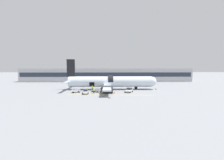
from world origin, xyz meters
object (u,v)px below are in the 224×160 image
Objects in this scene: baggage_tug_lead at (129,90)px; baggage_tug_mid at (85,92)px; ground_crew_supervisor at (108,89)px; baggage_cart_queued at (76,91)px; ground_crew_driver at (87,90)px; ground_crew_loader_a at (92,88)px; baggage_cart_loading at (96,91)px; airplane at (109,82)px; suitcase_on_tarmac_upright at (101,92)px; ground_crew_loader_b at (94,90)px.

baggage_tug_mid is at bearing -169.31° from baggage_tug_lead.
ground_crew_supervisor reaches higher than baggage_tug_mid.
baggage_tug_mid is 1.63× the size of ground_crew_supervisor.
ground_crew_driver reaches higher than baggage_cart_queued.
baggage_tug_mid is at bearing -101.57° from ground_crew_loader_a.
ground_crew_driver is 0.88× the size of ground_crew_supervisor.
baggage_cart_loading is at bearing 23.25° from ground_crew_driver.
ground_crew_supervisor is at bearing -20.66° from ground_crew_loader_a.
airplane is 4.86m from ground_crew_supervisor.
baggage_cart_loading is 2.09× the size of ground_crew_loader_a.
ground_crew_driver is at bearing 84.28° from baggage_tug_mid.
baggage_tug_lead is at bearing -5.34° from baggage_cart_loading.
ground_crew_loader_a reaches higher than baggage_cart_loading.
baggage_cart_queued reaches higher than suitcase_on_tarmac_upright.
ground_crew_driver is 6.87m from ground_crew_supervisor.
baggage_tug_mid is 6.56m from ground_crew_loader_a.
ground_crew_loader_a is at bearing 118.58° from baggage_cart_loading.
baggage_tug_mid is at bearing -161.89° from suitcase_on_tarmac_upright.
ground_crew_loader_b is (-11.09, -1.63, 0.27)m from baggage_tug_lead.
ground_crew_supervisor reaches higher than ground_crew_loader_b.
baggage_cart_queued is 1.87× the size of ground_crew_supervisor.
ground_crew_driver is at bearing -163.77° from ground_crew_supervisor.
baggage_cart_loading is 2.90m from ground_crew_driver.
ground_crew_supervisor is at bearing 10.83° from baggage_cart_queued.
airplane is 11.66m from baggage_tug_mid.
airplane is 9.02× the size of baggage_cart_loading.
ground_crew_loader_a is at bearing 75.02° from ground_crew_driver.
ground_crew_supervisor is (10.16, 1.94, 0.43)m from baggage_cart_queued.
baggage_tug_mid reaches higher than suitcase_on_tarmac_upright.
ground_crew_loader_b is (-0.46, -2.62, 0.47)m from baggage_cart_loading.
baggage_cart_queued is at bearing 173.25° from suitcase_on_tarmac_upright.
airplane is at bearing 50.41° from baggage_tug_mid.
ground_crew_supervisor is (6.59, 1.92, 0.12)m from ground_crew_driver.
ground_crew_loader_a is at bearing 78.43° from baggage_tug_mid.
airplane is at bearing 69.05° from suitcase_on_tarmac_upright.
baggage_cart_loading is 2.63m from suitcase_on_tarmac_upright.
ground_crew_loader_a is at bearing 122.62° from suitcase_on_tarmac_upright.
ground_crew_supervisor is at bearing -95.88° from airplane.
ground_crew_supervisor reaches higher than baggage_tug_lead.
suitcase_on_tarmac_upright is at bearing -12.60° from ground_crew_driver.
airplane is 21.71× the size of ground_crew_driver.
airplane is 9.73m from ground_crew_driver.
baggage_tug_lead is 2.20× the size of ground_crew_driver.
ground_crew_loader_a is 5.60m from ground_crew_loader_b.
suitcase_on_tarmac_upright is (4.48, 1.47, -0.26)m from baggage_tug_mid.
baggage_cart_queued is (-3.32, 2.39, -0.05)m from baggage_tug_mid.
baggage_tug_mid reaches higher than baggage_cart_loading.
suitcase_on_tarmac_upright is (-2.36, -2.87, -0.64)m from ground_crew_supervisor.
baggage_tug_mid is 1.86× the size of ground_crew_driver.
baggage_cart_queued is 10.35m from ground_crew_supervisor.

